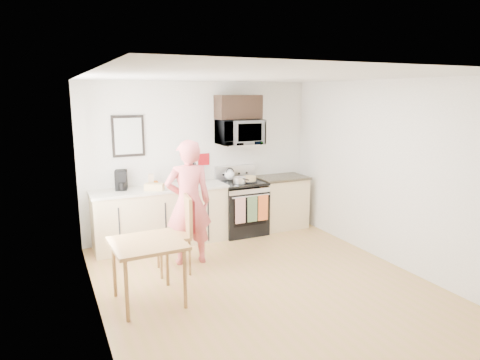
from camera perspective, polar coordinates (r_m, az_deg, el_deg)
name	(u,v)px	position (r m, az deg, el deg)	size (l,w,h in m)	color
floor	(263,284)	(5.67, 3.06, -13.63)	(4.60, 4.60, 0.00)	#AB8642
back_wall	(201,159)	(7.33, -5.28, 2.75)	(4.00, 0.04, 2.60)	white
front_wall	(408,243)	(3.48, 21.52, -7.87)	(4.00, 0.04, 2.60)	white
left_wall	(93,202)	(4.68, -18.96, -2.81)	(0.04, 4.60, 2.60)	white
right_wall	(388,173)	(6.43, 19.14, 0.94)	(0.04, 4.60, 2.60)	white
ceiling	(265,76)	(5.14, 3.38, 13.63)	(4.00, 4.60, 0.04)	silver
window	(87,166)	(5.42, -19.68, 1.72)	(0.06, 1.40, 1.50)	white
cabinet_left	(161,217)	(7.01, -10.51, -4.93)	(2.10, 0.60, 0.90)	#D0B485
countertop_left	(160,189)	(6.89, -10.65, -1.18)	(2.14, 0.64, 0.04)	beige
cabinet_right	(281,203)	(7.83, 5.50, -3.04)	(0.84, 0.60, 0.90)	#D0B485
countertop_right	(282,178)	(7.73, 5.56, 0.33)	(0.88, 0.64, 0.04)	black
range	(242,209)	(7.45, 0.26, -3.85)	(0.76, 0.70, 1.16)	black
microwave	(239,132)	(7.31, -0.08, 6.41)	(0.76, 0.51, 0.42)	silver
upper_cabinet	(238,107)	(7.33, -0.23, 9.71)	(0.76, 0.35, 0.40)	black
wall_art	(128,136)	(6.95, -14.69, 5.69)	(0.50, 0.04, 0.65)	black
wall_trivet	(204,159)	(7.33, -4.88, 2.76)	(0.20, 0.02, 0.20)	#A00D15
person	(188,202)	(6.08, -6.89, -2.99)	(0.65, 0.43, 1.79)	#C23537
dining_table	(147,249)	(5.07, -12.23, -8.96)	(0.79, 0.79, 0.74)	brown
chair	(184,223)	(5.88, -7.53, -5.70)	(0.55, 0.50, 1.06)	brown
knife_block	(195,176)	(7.16, -6.05, 0.57)	(0.11, 0.15, 0.24)	brown
utensil_crock	(184,175)	(7.09, -7.44, 0.68)	(0.12, 0.12, 0.37)	#A00D15
fruit_bowl	(155,184)	(6.99, -11.21, -0.54)	(0.26, 0.26, 0.09)	white
milk_carton	(151,181)	(6.89, -11.78, -0.12)	(0.08, 0.08, 0.22)	tan
coffee_maker	(121,181)	(6.84, -15.55, -0.09)	(0.22, 0.28, 0.31)	black
bread_bag	(154,187)	(6.70, -11.35, -0.92)	(0.29, 0.13, 0.11)	#DCB973
cake	(249,179)	(7.29, 1.24, 0.11)	(0.28, 0.28, 0.09)	black
kettle	(230,175)	(7.44, -1.35, 0.71)	(0.17, 0.17, 0.22)	white
pot	(240,180)	(7.16, -0.06, -0.02)	(0.21, 0.35, 0.10)	silver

